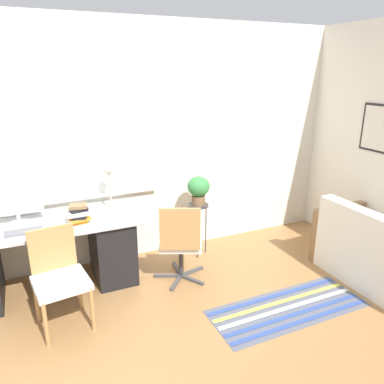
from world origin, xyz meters
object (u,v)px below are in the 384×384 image
desk_lamp (109,179)px  potted_plant (199,189)px  mouse (54,226)px  book_stack (78,214)px  office_chair_swivel (180,242)px  monitor (15,198)px  couch_loveseat (384,260)px  plant_stand (198,211)px  desk_chair_wooden (59,275)px  keyboard (24,232)px

desk_lamp → potted_plant: bearing=-3.1°
mouse → book_stack: book_stack is taller
book_stack → office_chair_swivel: book_stack is taller
monitor → book_stack: monitor is taller
desk_lamp → office_chair_swivel: bearing=-42.7°
office_chair_swivel → potted_plant: potted_plant is taller
mouse → desk_lamp: size_ratio=0.15×
book_stack → couch_loveseat: (2.84, -1.22, -0.53)m
mouse → book_stack: 0.25m
book_stack → plant_stand: (1.39, 0.20, -0.27)m
plant_stand → desk_lamp: bearing=176.9°
book_stack → plant_stand: book_stack is taller
desk_chair_wooden → monitor: bearing=103.3°
keyboard → mouse: bearing=3.5°
couch_loveseat → desk_lamp: bearing=59.1°
keyboard → mouse: 0.26m
book_stack → couch_loveseat: 3.14m
plant_stand → office_chair_swivel: bearing=-131.9°
keyboard → office_chair_swivel: (1.46, -0.26, -0.28)m
keyboard → plant_stand: 1.91m
desk_lamp → monitor: bearing=-178.9°
desk_chair_wooden → potted_plant: size_ratio=2.53×
office_chair_swivel → couch_loveseat: size_ratio=0.61×
mouse → plant_stand: (1.63, 0.21, -0.19)m
keyboard → plant_stand: bearing=6.8°
couch_loveseat → potted_plant: (-1.45, 1.42, 0.55)m
monitor → keyboard: bearing=-81.7°
plant_stand → potted_plant: (-0.00, 0.00, 0.29)m
monitor → potted_plant: monitor is taller
desk_lamp → plant_stand: desk_lamp is taller
monitor → desk_lamp: 0.92m
desk_lamp → potted_plant: size_ratio=1.37×
keyboard → book_stack: (0.50, 0.03, 0.09)m
potted_plant → keyboard: bearing=-173.2°
monitor → couch_loveseat: size_ratio=0.33×
desk_chair_wooden → book_stack: bearing=53.5°
desk_chair_wooden → potted_plant: potted_plant is taller
potted_plant → desk_chair_wooden: bearing=-157.7°
monitor → book_stack: (0.54, -0.24, -0.17)m
mouse → desk_lamp: (0.61, 0.27, 0.32)m
mouse → potted_plant: (1.63, 0.21, 0.10)m
keyboard → couch_loveseat: couch_loveseat is taller
mouse → couch_loveseat: bearing=-21.5°
keyboard → couch_loveseat: (3.34, -1.20, -0.45)m
desk_lamp → couch_loveseat: size_ratio=0.32×
plant_stand → potted_plant: bearing=180.0°
book_stack → monitor: bearing=156.2°
office_chair_swivel → potted_plant: bearing=-108.0°
office_chair_swivel → couch_loveseat: office_chair_swivel is taller
desk_chair_wooden → office_chair_swivel: 1.24m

